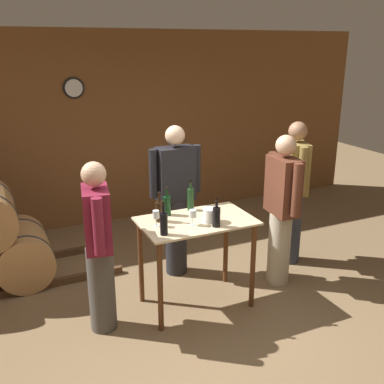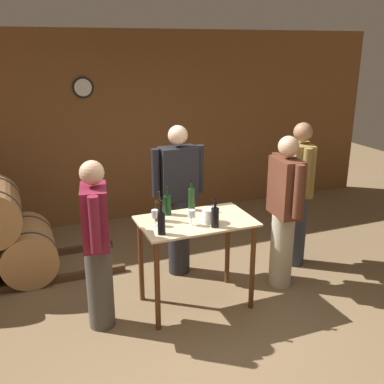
% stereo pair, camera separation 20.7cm
% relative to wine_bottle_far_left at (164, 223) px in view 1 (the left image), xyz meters
% --- Properties ---
extents(ground_plane, '(14.00, 14.00, 0.00)m').
position_rel_wine_bottle_far_left_xyz_m(ground_plane, '(0.25, -0.21, -1.02)').
color(ground_plane, brown).
extents(back_wall, '(8.40, 0.08, 2.70)m').
position_rel_wine_bottle_far_left_xyz_m(back_wall, '(0.25, 2.81, 0.34)').
color(back_wall, brown).
rests_on(back_wall, ground_plane).
extents(tasting_table, '(1.08, 0.66, 0.91)m').
position_rel_wine_bottle_far_left_xyz_m(tasting_table, '(0.40, 0.19, -0.29)').
color(tasting_table, beige).
rests_on(tasting_table, ground_plane).
extents(wine_bottle_far_left, '(0.07, 0.07, 0.30)m').
position_rel_wine_bottle_far_left_xyz_m(wine_bottle_far_left, '(0.00, 0.00, 0.00)').
color(wine_bottle_far_left, black).
rests_on(wine_bottle_far_left, tasting_table).
extents(wine_bottle_left, '(0.08, 0.08, 0.29)m').
position_rel_wine_bottle_far_left_xyz_m(wine_bottle_left, '(0.08, 0.31, -0.01)').
color(wine_bottle_left, black).
rests_on(wine_bottle_left, tasting_table).
extents(wine_bottle_center, '(0.08, 0.08, 0.29)m').
position_rel_wine_bottle_far_left_xyz_m(wine_bottle_center, '(0.20, 0.44, -0.01)').
color(wine_bottle_center, black).
rests_on(wine_bottle_center, tasting_table).
extents(wine_bottle_right, '(0.07, 0.07, 0.31)m').
position_rel_wine_bottle_far_left_xyz_m(wine_bottle_right, '(0.47, 0.46, 0.01)').
color(wine_bottle_right, '#193819').
rests_on(wine_bottle_right, tasting_table).
extents(wine_bottle_far_right, '(0.07, 0.07, 0.26)m').
position_rel_wine_bottle_far_left_xyz_m(wine_bottle_far_right, '(0.50, -0.02, -0.01)').
color(wine_bottle_far_right, black).
rests_on(wine_bottle_far_right, tasting_table).
extents(wine_glass_near_left, '(0.06, 0.06, 0.15)m').
position_rel_wine_bottle_far_left_xyz_m(wine_glass_near_left, '(0.00, 0.21, -0.00)').
color(wine_glass_near_left, silver).
rests_on(wine_glass_near_left, tasting_table).
extents(wine_glass_near_center, '(0.07, 0.07, 0.15)m').
position_rel_wine_bottle_far_left_xyz_m(wine_glass_near_center, '(0.32, 0.10, -0.00)').
color(wine_glass_near_center, silver).
rests_on(wine_glass_near_center, tasting_table).
extents(ice_bucket, '(0.14, 0.14, 0.13)m').
position_rel_wine_bottle_far_left_xyz_m(ice_bucket, '(0.50, 0.10, -0.04)').
color(ice_bucket, white).
rests_on(ice_bucket, tasting_table).
extents(person_host, '(0.29, 0.58, 1.58)m').
position_rel_wine_bottle_far_left_xyz_m(person_host, '(-0.54, 0.18, -0.18)').
color(person_host, '#4C4742').
rests_on(person_host, ground_plane).
extents(person_visitor_with_scarf, '(0.25, 0.59, 1.64)m').
position_rel_wine_bottle_far_left_xyz_m(person_visitor_with_scarf, '(1.40, 0.22, -0.15)').
color(person_visitor_with_scarf, '#B7AD93').
rests_on(person_visitor_with_scarf, ground_plane).
extents(person_visitor_bearded, '(0.59, 0.24, 1.69)m').
position_rel_wine_bottle_far_left_xyz_m(person_visitor_bearded, '(0.48, 0.89, -0.12)').
color(person_visitor_bearded, '#232328').
rests_on(person_visitor_bearded, ground_plane).
extents(person_visitor_near_door, '(0.34, 0.56, 1.69)m').
position_rel_wine_bottle_far_left_xyz_m(person_visitor_near_door, '(1.83, 0.59, -0.12)').
color(person_visitor_near_door, '#333847').
rests_on(person_visitor_near_door, ground_plane).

